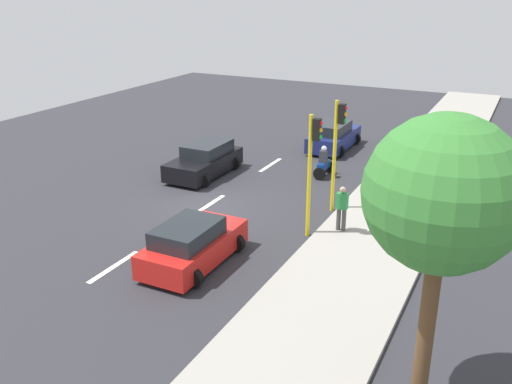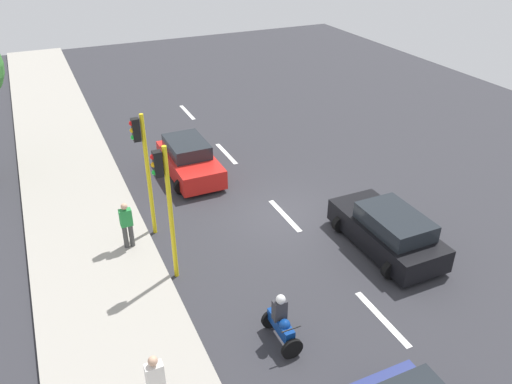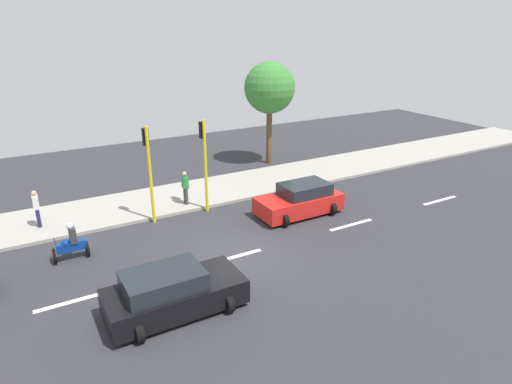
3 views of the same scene
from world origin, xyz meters
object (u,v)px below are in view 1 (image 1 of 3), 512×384
at_px(car_black, 205,160).
at_px(motorcycle, 324,164).
at_px(car_dark_blue, 333,136).
at_px(traffic_light_midblock, 337,141).
at_px(car_red, 193,244).
at_px(street_tree_center, 443,196).
at_px(pedestrian_near_signal, 404,161).
at_px(traffic_light_corner, 312,159).
at_px(pedestrian_by_tree, 342,207).

distance_m(car_black, motorcycle, 5.65).
relative_size(car_dark_blue, car_black, 0.98).
height_order(car_dark_blue, traffic_light_midblock, traffic_light_midblock).
distance_m(car_red, street_tree_center, 9.41).
xyz_separation_m(car_dark_blue, car_red, (0.36, -14.85, -0.00)).
bearing_deg(traffic_light_midblock, car_dark_blue, 109.46).
height_order(pedestrian_near_signal, traffic_light_corner, traffic_light_corner).
xyz_separation_m(car_red, traffic_light_midblock, (2.63, 6.39, 2.22)).
distance_m(pedestrian_near_signal, traffic_light_corner, 7.75).
height_order(car_black, pedestrian_near_signal, pedestrian_near_signal).
relative_size(car_black, car_red, 1.06).
bearing_deg(car_black, pedestrian_near_signal, 19.58).
distance_m(car_dark_blue, car_black, 8.00).
height_order(traffic_light_corner, street_tree_center, street_tree_center).
bearing_deg(traffic_light_midblock, pedestrian_near_signal, 69.92).
xyz_separation_m(motorcycle, street_tree_center, (7.11, -13.27, 4.18)).
bearing_deg(motorcycle, car_red, -94.41).
height_order(car_black, traffic_light_midblock, traffic_light_midblock).
relative_size(car_dark_blue, motorcycle, 2.79).
height_order(car_red, traffic_light_corner, traffic_light_corner).
bearing_deg(street_tree_center, motorcycle, 118.17).
distance_m(car_red, motorcycle, 10.24).
bearing_deg(street_tree_center, traffic_light_corner, 127.79).
bearing_deg(car_black, traffic_light_corner, -31.00).
relative_size(car_dark_blue, street_tree_center, 0.66).
xyz_separation_m(traffic_light_midblock, street_tree_center, (5.26, -9.45, 1.89)).
xyz_separation_m(car_dark_blue, street_tree_center, (8.25, -17.91, 4.11)).
distance_m(car_dark_blue, pedestrian_near_signal, 6.05).
bearing_deg(car_black, pedestrian_by_tree, -23.91).
relative_size(car_dark_blue, traffic_light_corner, 0.95).
height_order(car_black, traffic_light_corner, traffic_light_corner).
bearing_deg(motorcycle, car_dark_blue, 103.83).
height_order(pedestrian_by_tree, street_tree_center, street_tree_center).
bearing_deg(pedestrian_near_signal, traffic_light_corner, -103.09).
height_order(car_dark_blue, pedestrian_near_signal, pedestrian_near_signal).
bearing_deg(traffic_light_midblock, car_black, 167.53).
xyz_separation_m(traffic_light_corner, traffic_light_midblock, (0.00, 2.67, 0.00)).
bearing_deg(traffic_light_midblock, pedestrian_by_tree, -64.55).
bearing_deg(motorcycle, pedestrian_near_signal, 13.31).
xyz_separation_m(pedestrian_near_signal, traffic_light_midblock, (-1.70, -4.66, 1.87)).
bearing_deg(car_red, traffic_light_corner, 54.71).
bearing_deg(traffic_light_midblock, street_tree_center, -60.90).
bearing_deg(car_dark_blue, pedestrian_by_tree, -69.36).
bearing_deg(street_tree_center, pedestrian_by_tree, 120.02).
height_order(pedestrian_near_signal, traffic_light_midblock, traffic_light_midblock).
bearing_deg(traffic_light_corner, pedestrian_near_signal, 76.91).
bearing_deg(motorcycle, car_black, -156.37).
bearing_deg(car_red, car_dark_blue, 91.37).
xyz_separation_m(pedestrian_by_tree, traffic_light_corner, (-0.94, -0.69, 1.87)).
distance_m(car_red, pedestrian_by_tree, 5.69).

